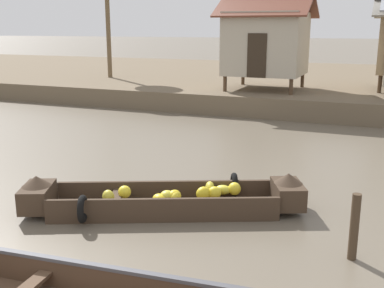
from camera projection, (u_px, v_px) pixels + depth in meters
name	position (u px, v px, depth m)	size (l,w,h in m)	color
ground_plane	(245.00, 149.00, 14.01)	(300.00, 300.00, 0.00)	#665B4C
riverbank_strip	(316.00, 83.00, 27.18)	(160.00, 20.00, 0.84)	brown
banana_boat	(165.00, 199.00, 9.21)	(5.34, 3.08, 0.77)	#3D2D21
stilt_house_left	(266.00, 42.00, 20.54)	(3.95, 3.64, 4.20)	#4C3826
mooring_post	(354.00, 227.00, 7.26)	(0.14, 0.14, 1.08)	#423323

